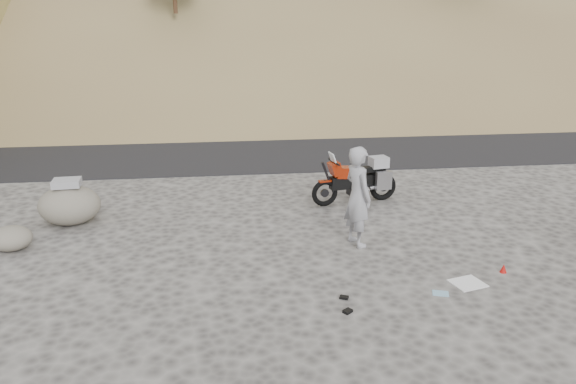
# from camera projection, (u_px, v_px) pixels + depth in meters

# --- Properties ---
(ground) EXTENTS (140.00, 140.00, 0.00)m
(ground) POSITION_uv_depth(u_px,v_px,m) (354.00, 254.00, 10.53)
(ground) COLOR #413E3C
(ground) RESTS_ON ground
(road) EXTENTS (120.00, 7.00, 0.05)m
(road) POSITION_uv_depth(u_px,v_px,m) (293.00, 144.00, 19.02)
(road) COLOR black
(road) RESTS_ON ground
(motorcycle) EXTENTS (2.14, 0.87, 1.29)m
(motorcycle) POSITION_uv_depth(u_px,v_px,m) (359.00, 180.00, 13.16)
(motorcycle) COLOR black
(motorcycle) RESTS_ON ground
(man) EXTENTS (0.68, 0.83, 1.96)m
(man) POSITION_uv_depth(u_px,v_px,m) (356.00, 244.00, 10.98)
(man) COLOR gray
(man) RESTS_ON ground
(boulder) EXTENTS (1.43, 1.26, 1.01)m
(boulder) POSITION_uv_depth(u_px,v_px,m) (69.00, 204.00, 11.87)
(boulder) COLOR #5A564D
(boulder) RESTS_ON ground
(small_rock) EXTENTS (0.92, 0.87, 0.47)m
(small_rock) POSITION_uv_depth(u_px,v_px,m) (11.00, 238.00, 10.64)
(small_rock) COLOR #5A564D
(small_rock) RESTS_ON ground
(gear_white_cloth) EXTENTS (0.62, 0.58, 0.02)m
(gear_white_cloth) POSITION_uv_depth(u_px,v_px,m) (468.00, 283.00, 9.38)
(gear_white_cloth) COLOR white
(gear_white_cloth) RESTS_ON ground
(gear_funnel) EXTENTS (0.15, 0.15, 0.15)m
(gear_funnel) POSITION_uv_depth(u_px,v_px,m) (504.00, 268.00, 9.76)
(gear_funnel) COLOR #AD0F0B
(gear_funnel) RESTS_ON ground
(gear_glove_a) EXTENTS (0.16, 0.14, 0.04)m
(gear_glove_a) POSITION_uv_depth(u_px,v_px,m) (344.00, 297.00, 8.90)
(gear_glove_a) COLOR black
(gear_glove_a) RESTS_ON ground
(gear_glove_b) EXTENTS (0.17, 0.16, 0.05)m
(gear_glove_b) POSITION_uv_depth(u_px,v_px,m) (348.00, 311.00, 8.49)
(gear_glove_b) COLOR black
(gear_glove_b) RESTS_ON ground
(gear_blue_cloth) EXTENTS (0.30, 0.26, 0.01)m
(gear_blue_cloth) POSITION_uv_depth(u_px,v_px,m) (441.00, 293.00, 9.06)
(gear_blue_cloth) COLOR #7EABC2
(gear_blue_cloth) RESTS_ON ground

